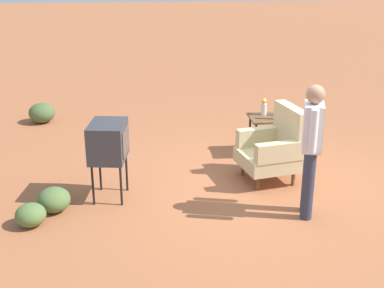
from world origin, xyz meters
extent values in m
plane|color=#A05B38|center=(0.00, 0.00, 0.00)|extent=(60.00, 60.00, 0.00)
cylinder|color=brown|center=(-0.43, -0.14, 0.11)|extent=(0.05, 0.05, 0.22)
cylinder|color=brown|center=(0.09, -0.03, 0.11)|extent=(0.05, 0.05, 0.22)
cylinder|color=brown|center=(-0.54, 0.38, 0.11)|extent=(0.05, 0.05, 0.22)
cylinder|color=brown|center=(-0.02, 0.49, 0.11)|extent=(0.05, 0.05, 0.22)
cube|color=#CCB784|center=(-0.22, 0.17, 0.32)|extent=(0.90, 0.90, 0.20)
cube|color=#CCB784|center=(-0.29, 0.48, 0.74)|extent=(0.78, 0.32, 0.64)
cube|color=#CCB784|center=(-0.54, 0.10, 0.55)|extent=(0.28, 0.70, 0.26)
cube|color=#CCB784|center=(0.09, 0.24, 0.55)|extent=(0.28, 0.70, 0.26)
cylinder|color=black|center=(-1.47, 0.16, 0.29)|extent=(0.04, 0.04, 0.59)
cylinder|color=black|center=(-1.02, 0.16, 0.29)|extent=(0.04, 0.04, 0.59)
cylinder|color=black|center=(-1.47, 0.61, 0.29)|extent=(0.04, 0.04, 0.59)
cylinder|color=black|center=(-1.02, 0.61, 0.29)|extent=(0.04, 0.04, 0.59)
cube|color=brown|center=(-1.24, 0.39, 0.60)|extent=(0.56, 0.56, 0.03)
cylinder|color=black|center=(0.36, -1.86, 0.28)|extent=(0.03, 0.03, 0.55)
cylinder|color=black|center=(-0.08, -1.80, 0.28)|extent=(0.03, 0.03, 0.55)
cylinder|color=black|center=(0.31, -2.22, 0.28)|extent=(0.03, 0.03, 0.55)
cylinder|color=black|center=(-0.12, -2.16, 0.28)|extent=(0.03, 0.03, 0.55)
cube|color=#333338|center=(0.12, -2.01, 0.79)|extent=(0.65, 0.52, 0.48)
cube|color=#383D3F|center=(0.15, -1.79, 0.79)|extent=(0.42, 0.07, 0.34)
cylinder|color=#2D3347|center=(0.73, 0.44, 0.43)|extent=(0.14, 0.14, 0.86)
cylinder|color=#2D3347|center=(0.92, 0.38, 0.43)|extent=(0.14, 0.14, 0.86)
cube|color=silver|center=(0.83, 0.41, 1.14)|extent=(0.41, 0.31, 0.56)
cylinder|color=silver|center=(0.60, 0.48, 1.17)|extent=(0.09, 0.09, 0.50)
cylinder|color=silver|center=(1.06, 0.34, 1.17)|extent=(0.09, 0.09, 0.50)
sphere|color=#A37556|center=(0.83, 0.41, 1.53)|extent=(0.22, 0.22, 0.22)
cylinder|color=brown|center=(-1.12, 0.49, 0.77)|extent=(0.07, 0.07, 0.30)
cylinder|color=silver|center=(-1.31, 0.62, 0.72)|extent=(0.06, 0.06, 0.20)
cylinder|color=silver|center=(-1.38, 0.36, 0.71)|extent=(0.09, 0.09, 0.18)
sphere|color=yellow|center=(-1.38, 0.36, 0.85)|extent=(0.07, 0.07, 0.07)
sphere|color=#E04C66|center=(-1.42, 0.37, 0.85)|extent=(0.07, 0.07, 0.07)
sphere|color=orange|center=(-1.34, 0.34, 0.85)|extent=(0.07, 0.07, 0.07)
ellipsoid|color=#475B33|center=(-3.26, -3.50, 0.19)|extent=(0.49, 0.49, 0.38)
ellipsoid|color=#516B38|center=(0.45, -2.69, 0.16)|extent=(0.41, 0.41, 0.31)
ellipsoid|color=#516B38|center=(0.80, -2.91, 0.14)|extent=(0.36, 0.36, 0.28)
camera|label=1|loc=(6.30, -1.52, 3.01)|focal=47.78mm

